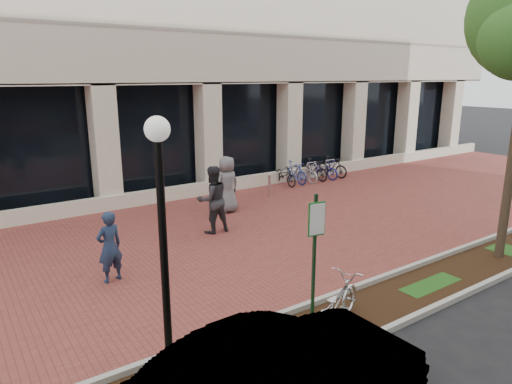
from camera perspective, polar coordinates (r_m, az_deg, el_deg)
ground at (r=13.26m, az=-3.06°, el=-5.37°), size 120.00×120.00×0.00m
brick_plaza at (r=13.26m, az=-3.06°, el=-5.35°), size 40.00×9.00×0.01m
planting_strip at (r=9.56m, az=14.23°, el=-13.94°), size 40.00×1.50×0.01m
curb_plaza_side at (r=9.98m, az=10.96°, el=-12.14°), size 40.00×0.12×0.12m
curb_street_side at (r=9.13m, az=17.89°, el=-15.26°), size 40.00×0.12×0.12m
parking_sign at (r=8.19m, az=7.39°, el=-6.43°), size 0.34×0.07×2.49m
lamppost at (r=6.72m, az=-11.57°, el=-5.34°), size 0.36×0.36×3.94m
locked_bicycle at (r=8.62m, az=9.94°, el=-13.54°), size 1.87×1.22×0.93m
pedestrian_left at (r=10.59m, az=-17.84°, el=-6.56°), size 0.67×0.51×1.63m
pedestrian_mid at (r=13.23m, az=-5.47°, el=-0.96°), size 0.99×0.79×1.98m
pedestrian_right at (r=15.20m, az=-3.62°, el=0.93°), size 1.01×0.74×1.90m
bollard at (r=17.18m, az=1.67°, el=0.86°), size 0.12×0.12×0.91m
bike_rack_cluster at (r=19.99m, az=6.57°, el=2.64°), size 3.45×1.70×0.95m
sedan_near_curb at (r=6.24m, az=3.01°, el=-22.81°), size 4.29×1.59×1.40m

